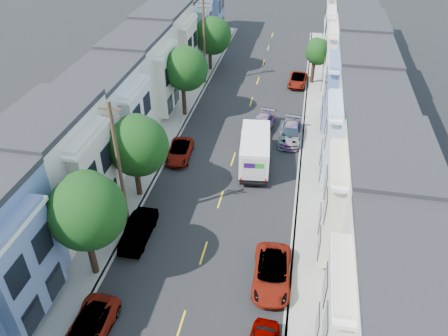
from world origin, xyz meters
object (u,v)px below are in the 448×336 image
at_px(tree_b, 86,212).
at_px(parked_right_b, 272,273).
at_px(parked_left_c, 139,231).
at_px(tree_c, 137,146).
at_px(tree_far_r, 318,52).
at_px(tree_e, 212,36).
at_px(parked_left_b, 88,330).
at_px(fedex_truck, 255,150).
at_px(lead_sedan, 262,125).
at_px(parked_left_d, 180,152).
at_px(tree_d, 185,69).
at_px(utility_pole_near, 119,167).
at_px(parked_right_d, 298,80).
at_px(parked_right_c, 291,133).
at_px(utility_pole_far, 204,42).

bearing_deg(tree_b, parked_right_b, 7.63).
bearing_deg(parked_left_c, tree_c, 105.93).
bearing_deg(tree_far_r, tree_e, 171.98).
bearing_deg(parked_left_b, tree_b, 108.05).
height_order(fedex_truck, lead_sedan, fedex_truck).
height_order(parked_left_b, parked_left_d, parked_left_b).
bearing_deg(tree_far_r, tree_d, -140.13).
height_order(lead_sedan, parked_right_b, parked_right_b).
distance_m(tree_d, utility_pole_near, 17.47).
height_order(utility_pole_near, parked_right_d, utility_pole_near).
bearing_deg(parked_left_c, parked_right_c, 58.03).
bearing_deg(utility_pole_far, tree_b, -90.00).
distance_m(tree_b, tree_e, 35.46).
bearing_deg(parked_right_c, utility_pole_near, -125.63).
height_order(tree_d, parked_right_b, tree_d).
distance_m(utility_pole_near, parked_left_c, 4.84).
bearing_deg(lead_sedan, parked_right_d, 84.85).
bearing_deg(utility_pole_far, lead_sedan, -51.47).
height_order(tree_far_r, fedex_truck, tree_far_r).
height_order(utility_pole_near, parked_left_c, utility_pole_near).
relative_size(utility_pole_far, fedex_truck, 1.54).
distance_m(tree_far_r, fedex_truck, 19.93).
relative_size(parked_left_d, parked_right_c, 0.92).
distance_m(tree_b, tree_d, 22.57).
xyz_separation_m(tree_e, parked_right_d, (11.20, -2.66, -3.92)).
height_order(utility_pole_far, parked_left_d, utility_pole_far).
bearing_deg(fedex_truck, tree_c, -150.21).
xyz_separation_m(tree_e, fedex_truck, (8.34, -21.06, -2.80)).
height_order(tree_e, tree_far_r, tree_e).
xyz_separation_m(utility_pole_far, parked_right_d, (11.20, 1.69, -4.53)).
relative_size(tree_c, parked_left_b, 1.49).
height_order(parked_left_c, parked_left_d, parked_left_c).
distance_m(parked_right_c, parked_right_d, 13.18).
height_order(fedex_truck, parked_left_d, fedex_truck).
xyz_separation_m(fedex_truck, parked_right_c, (2.86, 5.21, -1.00)).
xyz_separation_m(tree_d, parked_left_d, (1.40, -8.09, -4.65)).
relative_size(tree_c, tree_e, 1.03).
bearing_deg(parked_left_b, utility_pole_far, 93.30).
height_order(tree_e, utility_pole_far, utility_pole_far).
bearing_deg(fedex_truck, utility_pole_near, -137.61).
relative_size(utility_pole_near, parked_right_d, 2.23).
bearing_deg(parked_right_b, parked_right_c, 87.21).
xyz_separation_m(tree_c, tree_e, (0.00, 27.01, -0.24)).
relative_size(tree_e, parked_left_d, 1.52).
bearing_deg(parked_right_c, parked_left_d, -150.34).
bearing_deg(tree_d, parked_right_d, 42.38).
relative_size(fedex_truck, parked_left_b, 1.35).
distance_m(tree_b, lead_sedan, 22.83).
xyz_separation_m(tree_b, lead_sedan, (8.21, 20.79, -4.66)).
bearing_deg(tree_far_r, utility_pole_far, -169.30).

